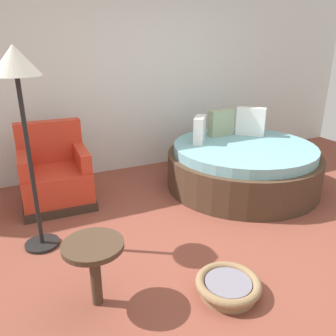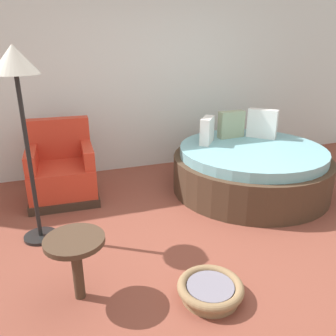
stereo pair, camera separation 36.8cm
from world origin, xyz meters
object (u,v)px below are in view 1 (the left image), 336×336
(red_armchair, at_px, (55,176))
(pet_basket, at_px, (228,286))
(round_daybed, at_px, (242,165))
(floor_lamp, at_px, (18,82))
(side_table, at_px, (94,255))

(red_armchair, height_order, pet_basket, red_armchair)
(round_daybed, relative_size, floor_lamp, 1.09)
(red_armchair, distance_m, floor_lamp, 1.54)
(red_armchair, bearing_deg, floor_lamp, -107.28)
(red_armchair, bearing_deg, pet_basket, -67.23)
(round_daybed, relative_size, red_armchair, 2.11)
(round_daybed, distance_m, floor_lamp, 2.89)
(red_armchair, xyz_separation_m, floor_lamp, (-0.28, -0.91, 1.20))
(floor_lamp, bearing_deg, red_armchair, 72.72)
(round_daybed, height_order, red_armchair, round_daybed)
(red_armchair, relative_size, pet_basket, 1.84)
(red_armchair, xyz_separation_m, side_table, (0.00, -1.90, 0.10))
(pet_basket, distance_m, floor_lamp, 2.32)
(round_daybed, distance_m, pet_basket, 2.16)
(side_table, bearing_deg, pet_basket, -19.83)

